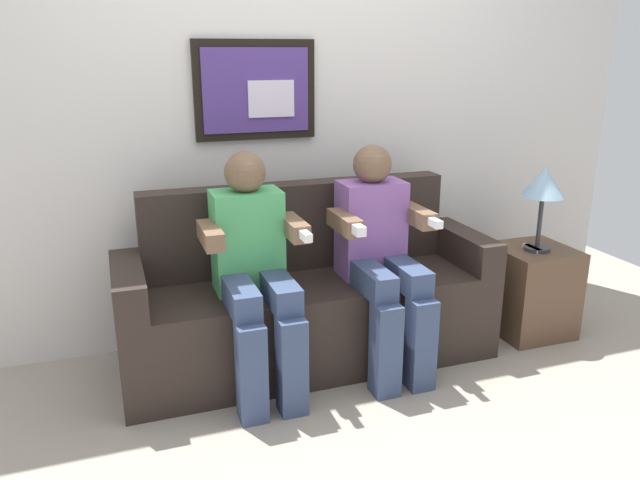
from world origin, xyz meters
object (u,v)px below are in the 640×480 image
person_on_right (380,252)px  table_lamp (544,186)px  couch (309,303)px  spare_remote_on_table (532,249)px  side_table_right (531,290)px  person_on_left (254,266)px

person_on_right → table_lamp: size_ratio=2.41×
couch → spare_remote_on_table: 1.27m
couch → side_table_right: size_ratio=3.75×
table_lamp → spare_remote_on_table: bearing=165.3°
table_lamp → spare_remote_on_table: (-0.03, 0.01, -0.35)m
person_on_right → side_table_right: person_on_right is taller
person_on_left → spare_remote_on_table: bearing=1.3°
person_on_left → side_table_right: size_ratio=2.22×
couch → side_table_right: 1.29m
person_on_left → side_table_right: (1.60, 0.06, -0.36)m
spare_remote_on_table → side_table_right: bearing=30.7°
side_table_right → person_on_left: bearing=-177.8°
person_on_left → table_lamp: 1.61m
person_on_left → couch: bearing=27.9°
spare_remote_on_table → table_lamp: bearing=-14.7°
couch → side_table_right: bearing=-4.7°
side_table_right → table_lamp: table_lamp is taller
couch → person_on_left: person_on_left is taller
spare_remote_on_table → person_on_right: bearing=-177.7°
couch → person_on_left: 0.46m
person_on_right → side_table_right: bearing=3.6°
spare_remote_on_table → person_on_left: bearing=-178.7°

